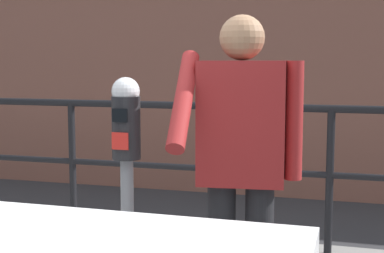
% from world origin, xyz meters
% --- Properties ---
extents(parking_meter, '(0.15, 0.16, 1.41)m').
position_xyz_m(parking_meter, '(0.09, 0.54, 1.13)').
color(parking_meter, slate).
rests_on(parking_meter, sidewalk_curb).
extents(pedestrian_at_meter, '(0.63, 0.61, 1.73)m').
position_xyz_m(pedestrian_at_meter, '(0.69, 0.63, 1.13)').
color(pedestrian_at_meter, black).
rests_on(pedestrian_at_meter, sidewalk_curb).
extents(background_railing, '(24.06, 0.06, 1.16)m').
position_xyz_m(background_railing, '(-0.00, 2.15, 0.97)').
color(background_railing, black).
rests_on(background_railing, sidewalk_curb).
extents(backdrop_wall, '(32.00, 0.50, 2.61)m').
position_xyz_m(backdrop_wall, '(0.00, 4.69, 1.30)').
color(backdrop_wall, brown).
rests_on(backdrop_wall, ground).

